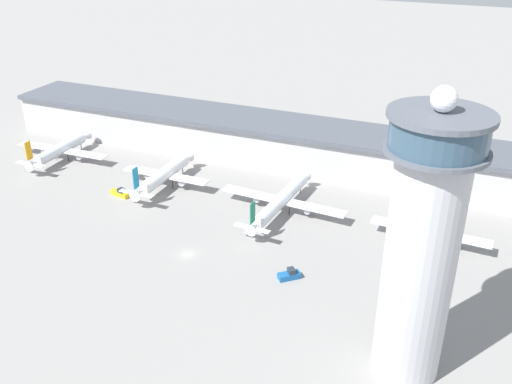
{
  "coord_description": "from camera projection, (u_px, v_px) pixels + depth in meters",
  "views": [
    {
      "loc": [
        69.76,
        -115.62,
        86.36
      ],
      "look_at": [
        12.49,
        19.19,
        12.92
      ],
      "focal_mm": 40.0,
      "sensor_mm": 36.0,
      "label": 1
    }
  ],
  "objects": [
    {
      "name": "ground_plane",
      "position": [
        188.0,
        254.0,
        158.22
      ],
      "size": [
        1000.0,
        1000.0,
        0.0
      ],
      "primitive_type": "plane",
      "color": "gray"
    },
    {
      "name": "terminal_building",
      "position": [
        278.0,
        142.0,
        212.22
      ],
      "size": [
        224.41,
        25.0,
        15.83
      ],
      "color": "#B2B2B7",
      "rests_on": "ground"
    },
    {
      "name": "control_tower",
      "position": [
        422.0,
        245.0,
        106.09
      ],
      "size": [
        18.25,
        18.25,
        60.4
      ],
      "color": "#BCBCC1",
      "rests_on": "ground"
    },
    {
      "name": "airplane_gate_alpha",
      "position": [
        61.0,
        149.0,
        215.09
      ],
      "size": [
        38.92,
        33.95,
        13.24
      ],
      "color": "silver",
      "rests_on": "ground"
    },
    {
      "name": "airplane_gate_bravo",
      "position": [
        164.0,
        174.0,
        193.91
      ],
      "size": [
        31.68,
        35.18,
        14.02
      ],
      "color": "white",
      "rests_on": "ground"
    },
    {
      "name": "airplane_gate_charlie",
      "position": [
        281.0,
        200.0,
        177.6
      ],
      "size": [
        41.76,
        42.08,
        12.79
      ],
      "color": "silver",
      "rests_on": "ground"
    },
    {
      "name": "airplane_gate_delta",
      "position": [
        430.0,
        231.0,
        160.37
      ],
      "size": [
        33.76,
        46.18,
        13.65
      ],
      "color": "silver",
      "rests_on": "ground"
    },
    {
      "name": "service_truck_catering",
      "position": [
        120.0,
        193.0,
        189.85
      ],
      "size": [
        7.53,
        3.77,
        2.79
      ],
      "color": "black",
      "rests_on": "ground"
    },
    {
      "name": "service_truck_fuel",
      "position": [
        289.0,
        275.0,
        147.52
      ],
      "size": [
        5.97,
        5.69,
        2.85
      ],
      "color": "black",
      "rests_on": "ground"
    }
  ]
}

